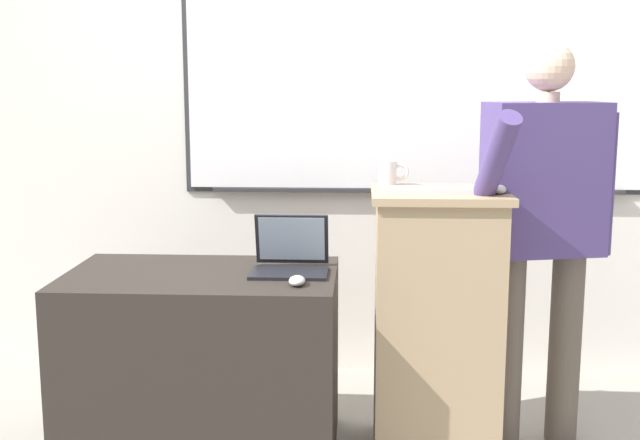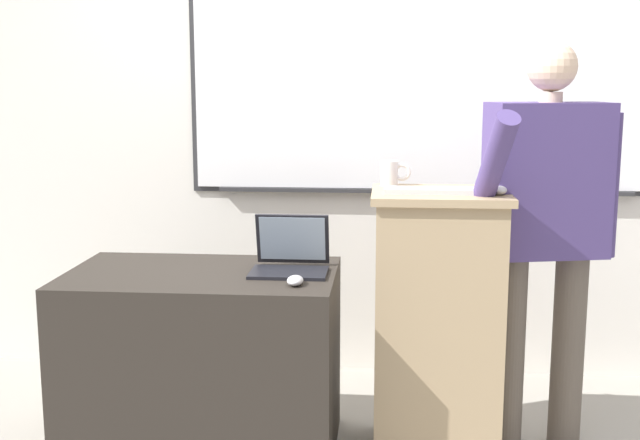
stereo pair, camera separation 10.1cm
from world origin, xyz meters
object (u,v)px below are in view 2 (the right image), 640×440
at_px(wireless_keyboard, 437,191).
at_px(computer_mouse_by_laptop, 295,280).
at_px(person_presenter, 545,219).
at_px(lectern_podium, 437,323).
at_px(computer_mouse_by_keyboard, 499,190).
at_px(laptop, 291,254).
at_px(side_desk, 204,362).
at_px(coffee_mug, 391,173).

relative_size(wireless_keyboard, computer_mouse_by_laptop, 3.96).
height_order(person_presenter, computer_mouse_by_laptop, person_presenter).
distance_m(lectern_podium, computer_mouse_by_keyboard, 0.59).
relative_size(laptop, computer_mouse_by_keyboard, 2.97).
xyz_separation_m(wireless_keyboard, computer_mouse_by_keyboard, (0.23, -0.01, 0.01)).
height_order(lectern_podium, side_desk, lectern_podium).
bearing_deg(side_desk, person_presenter, 6.43).
bearing_deg(computer_mouse_by_laptop, wireless_keyboard, 20.07).
distance_m(lectern_podium, wireless_keyboard, 0.54).
bearing_deg(computer_mouse_by_keyboard, side_desk, -179.57).
relative_size(person_presenter, coffee_mug, 13.20).
distance_m(side_desk, laptop, 0.56).
bearing_deg(laptop, computer_mouse_by_keyboard, -3.67).
bearing_deg(computer_mouse_by_keyboard, lectern_podium, 162.59).
bearing_deg(computer_mouse_by_keyboard, coffee_mug, 150.94).
distance_m(lectern_podium, person_presenter, 0.59).
xyz_separation_m(lectern_podium, laptop, (-0.58, -0.02, 0.27)).
xyz_separation_m(lectern_podium, person_presenter, (0.41, 0.08, 0.41)).
relative_size(wireless_keyboard, coffee_mug, 3.21).
height_order(side_desk, computer_mouse_by_laptop, computer_mouse_by_laptop).
distance_m(lectern_podium, laptop, 0.64).
relative_size(computer_mouse_by_laptop, coffee_mug, 0.81).
xyz_separation_m(lectern_podium, computer_mouse_by_keyboard, (0.21, -0.07, 0.54)).
height_order(lectern_podium, computer_mouse_by_keyboard, computer_mouse_by_keyboard).
bearing_deg(person_presenter, coffee_mug, 160.12).
bearing_deg(computer_mouse_by_laptop, side_desk, 156.50).
bearing_deg(person_presenter, lectern_podium, 178.12).
relative_size(side_desk, wireless_keyboard, 2.66).
bearing_deg(side_desk, computer_mouse_by_keyboard, 0.43).
relative_size(side_desk, person_presenter, 0.65).
xyz_separation_m(laptop, computer_mouse_by_keyboard, (0.79, -0.05, 0.27)).
bearing_deg(lectern_podium, computer_mouse_by_laptop, -155.37).
bearing_deg(coffee_mug, wireless_keyboard, -50.78).
xyz_separation_m(side_desk, person_presenter, (1.34, 0.15, 0.57)).
height_order(lectern_podium, person_presenter, person_presenter).
relative_size(wireless_keyboard, computer_mouse_by_keyboard, 3.96).
xyz_separation_m(computer_mouse_by_laptop, coffee_mug, (0.34, 0.40, 0.35)).
relative_size(person_presenter, computer_mouse_by_keyboard, 16.27).
relative_size(lectern_podium, laptop, 3.56).
bearing_deg(laptop, coffee_mug, 23.94).
distance_m(wireless_keyboard, coffee_mug, 0.28).
bearing_deg(side_desk, computer_mouse_by_laptop, -23.50).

